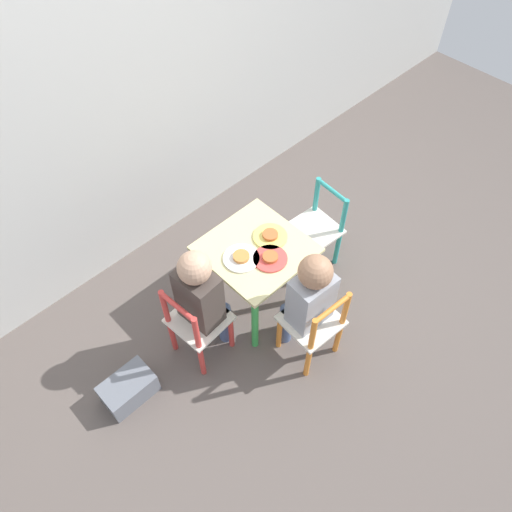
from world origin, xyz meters
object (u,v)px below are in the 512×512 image
object	(u,v)px
chair_teal	(316,230)
child_left	(202,295)
plate_front	(270,258)
kids_table	(256,258)
chair_orange	(314,325)
chair_red	(196,324)
storage_bin	(129,389)
plate_right	(270,236)
plate_left	(241,258)
child_front	(308,297)

from	to	relation	value
chair_teal	child_left	xyz separation A→B (m)	(-0.82, 0.01, 0.19)
chair_teal	plate_front	size ratio (longest dim) A/B	3.08
kids_table	chair_orange	distance (m)	0.45
chair_red	storage_bin	world-z (taller)	chair_red
plate_right	storage_bin	world-z (taller)	plate_right
kids_table	plate_right	world-z (taller)	plate_right
chair_red	chair_teal	world-z (taller)	same
plate_left	child_left	bearing A→B (deg)	-173.85
child_left	plate_left	xyz separation A→B (m)	(0.28, 0.03, 0.01)
chair_orange	plate_front	bearing A→B (deg)	-91.20
chair_teal	chair_orange	bearing A→B (deg)	-44.69
plate_left	plate_right	size ratio (longest dim) A/B	1.03
child_front	plate_right	distance (m)	0.40
chair_teal	storage_bin	bearing A→B (deg)	-87.56
child_front	kids_table	bearing A→B (deg)	-90.00
plate_right	plate_left	bearing A→B (deg)	180.00
child_left	plate_front	size ratio (longest dim) A/B	4.39
storage_bin	chair_orange	bearing A→B (deg)	-29.02
child_left	plate_left	size ratio (longest dim) A/B	4.15
chair_teal	storage_bin	xyz separation A→B (m)	(-1.29, 0.05, -0.19)
storage_bin	kids_table	bearing A→B (deg)	-1.00
chair_teal	plate_front	world-z (taller)	chair_teal
chair_teal	plate_front	bearing A→B (deg)	-76.97
storage_bin	plate_front	bearing A→B (deg)	-7.72
child_front	plate_left	xyz separation A→B (m)	(-0.07, 0.38, 0.01)
child_left	plate_right	size ratio (longest dim) A/B	4.28
chair_red	child_left	world-z (taller)	child_left
chair_orange	child_front	bearing A→B (deg)	-90.00
child_front	storage_bin	distance (m)	0.99
chair_orange	storage_bin	distance (m)	0.96
kids_table	chair_teal	size ratio (longest dim) A/B	0.93
child_left	child_front	bearing A→B (deg)	-139.27
kids_table	plate_front	bearing A→B (deg)	-90.00
chair_orange	storage_bin	world-z (taller)	chair_orange
chair_red	plate_front	xyz separation A→B (m)	(0.44, -0.07, 0.19)
chair_teal	plate_right	distance (m)	0.39
chair_teal	child_front	distance (m)	0.61
chair_red	child_left	bearing A→B (deg)	-90.00
child_front	storage_bin	xyz separation A→B (m)	(-0.83, 0.39, -0.37)
kids_table	plate_left	world-z (taller)	plate_left
plate_front	storage_bin	size ratio (longest dim) A/B	0.67
child_front	plate_left	size ratio (longest dim) A/B	4.06
child_front	child_left	bearing A→B (deg)	-40.66
plate_front	storage_bin	world-z (taller)	plate_front
chair_orange	plate_left	bearing A→B (deg)	-76.99
child_left	chair_teal	bearing A→B (deg)	-94.96
plate_right	chair_teal	bearing A→B (deg)	-6.09
kids_table	plate_left	size ratio (longest dim) A/B	2.72
child_front	plate_right	world-z (taller)	child_front
plate_front	plate_right	xyz separation A→B (m)	(0.10, 0.10, 0.00)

